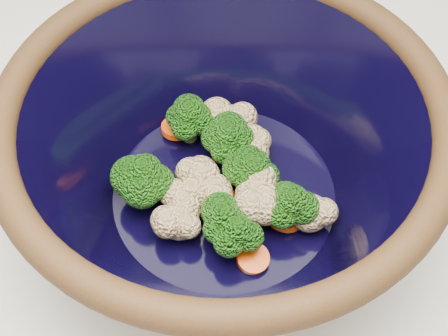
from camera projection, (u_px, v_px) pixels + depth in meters
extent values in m
cylinder|color=black|center=(224.00, 210.00, 0.54)|extent=(0.20, 0.20, 0.01)
torus|color=black|center=(224.00, 110.00, 0.44)|extent=(0.33, 0.33, 0.02)
cylinder|color=black|center=(224.00, 194.00, 0.52)|extent=(0.19, 0.19, 0.00)
cylinder|color=#608442|center=(147.00, 192.00, 0.51)|extent=(0.01, 0.01, 0.02)
ellipsoid|color=#2B7516|center=(144.00, 174.00, 0.49)|extent=(0.04, 0.04, 0.04)
cylinder|color=#608442|center=(227.00, 153.00, 0.53)|extent=(0.01, 0.01, 0.02)
ellipsoid|color=#2B7516|center=(227.00, 135.00, 0.51)|extent=(0.04, 0.04, 0.04)
cylinder|color=#608442|center=(190.00, 131.00, 0.55)|extent=(0.01, 0.01, 0.02)
ellipsoid|color=#2B7516|center=(188.00, 114.00, 0.53)|extent=(0.04, 0.04, 0.03)
cylinder|color=#608442|center=(224.00, 232.00, 0.49)|extent=(0.01, 0.01, 0.02)
ellipsoid|color=#2B7516|center=(224.00, 217.00, 0.47)|extent=(0.04, 0.04, 0.03)
cylinder|color=#608442|center=(289.00, 218.00, 0.49)|extent=(0.01, 0.01, 0.02)
ellipsoid|color=#2B7516|center=(292.00, 202.00, 0.48)|extent=(0.04, 0.04, 0.03)
cylinder|color=#608442|center=(237.00, 245.00, 0.48)|extent=(0.01, 0.01, 0.02)
ellipsoid|color=#2B7516|center=(238.00, 231.00, 0.46)|extent=(0.04, 0.04, 0.03)
cylinder|color=#608442|center=(255.00, 184.00, 0.51)|extent=(0.01, 0.01, 0.02)
ellipsoid|color=#2B7516|center=(256.00, 169.00, 0.50)|extent=(0.04, 0.04, 0.03)
cylinder|color=#608442|center=(249.00, 182.00, 0.52)|extent=(0.01, 0.01, 0.02)
ellipsoid|color=#2B7516|center=(250.00, 167.00, 0.50)|extent=(0.04, 0.04, 0.03)
sphere|color=beige|center=(208.00, 191.00, 0.50)|extent=(0.03, 0.03, 0.03)
sphere|color=beige|center=(185.00, 205.00, 0.49)|extent=(0.03, 0.03, 0.03)
sphere|color=beige|center=(201.00, 172.00, 0.52)|extent=(0.03, 0.03, 0.03)
sphere|color=beige|center=(213.00, 192.00, 0.50)|extent=(0.03, 0.03, 0.03)
sphere|color=beige|center=(256.00, 195.00, 0.50)|extent=(0.03, 0.03, 0.03)
sphere|color=beige|center=(309.00, 213.00, 0.49)|extent=(0.03, 0.03, 0.03)
sphere|color=beige|center=(250.00, 153.00, 0.52)|extent=(0.03, 0.03, 0.03)
sphere|color=beige|center=(180.00, 221.00, 0.49)|extent=(0.03, 0.03, 0.03)
sphere|color=beige|center=(260.00, 200.00, 0.49)|extent=(0.03, 0.03, 0.03)
sphere|color=beige|center=(229.00, 123.00, 0.54)|extent=(0.03, 0.03, 0.03)
cylinder|color=#E8430A|center=(285.00, 215.00, 0.50)|extent=(0.03, 0.03, 0.01)
cylinder|color=#E8430A|center=(200.00, 174.00, 0.52)|extent=(0.03, 0.03, 0.01)
cylinder|color=#E8430A|center=(177.00, 128.00, 0.56)|extent=(0.03, 0.03, 0.01)
cylinder|color=#E8430A|center=(253.00, 258.00, 0.48)|extent=(0.03, 0.03, 0.01)
cylinder|color=#E8430A|center=(226.00, 204.00, 0.51)|extent=(0.03, 0.03, 0.01)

